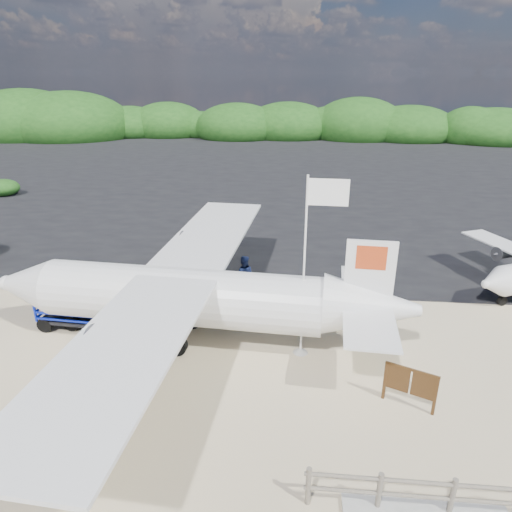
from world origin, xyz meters
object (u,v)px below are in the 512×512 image
(baggage_cart, at_px, (77,326))
(aircraft_large, at_px, (504,212))
(signboard, at_px, (407,406))
(aircraft_small, at_px, (202,167))
(crew_a, at_px, (232,308))
(crew_b, at_px, (244,275))
(crew_c, at_px, (336,301))
(flagpole, at_px, (300,352))

(baggage_cart, xyz_separation_m, aircraft_large, (21.91, 17.06, 0.00))
(baggage_cart, relative_size, signboard, 1.67)
(signboard, height_order, aircraft_small, aircraft_small)
(crew_a, bearing_deg, crew_b, -91.46)
(crew_a, relative_size, crew_c, 0.97)
(crew_c, distance_m, aircraft_small, 31.73)
(crew_b, bearing_deg, signboard, 126.21)
(crew_a, xyz_separation_m, crew_b, (0.08, 2.90, -0.00))
(crew_b, height_order, aircraft_large, aircraft_large)
(signboard, bearing_deg, aircraft_small, 135.15)
(crew_c, bearing_deg, flagpole, 81.52)
(baggage_cart, relative_size, aircraft_large, 0.15)
(signboard, bearing_deg, crew_b, 153.76)
(signboard, relative_size, crew_c, 0.88)
(crew_c, bearing_deg, crew_a, 34.39)
(flagpole, xyz_separation_m, aircraft_small, (-9.99, 31.83, 0.00))
(crew_c, bearing_deg, crew_b, -7.37)
(aircraft_small, bearing_deg, crew_c, 86.71)
(flagpole, distance_m, signboard, 3.85)
(crew_a, bearing_deg, aircraft_large, -134.03)
(crew_b, xyz_separation_m, aircraft_large, (16.05, 13.76, -0.86))
(crew_c, bearing_deg, baggage_cart, 29.14)
(baggage_cart, bearing_deg, crew_b, 32.99)
(baggage_cart, bearing_deg, crew_c, 11.08)
(flagpole, bearing_deg, aircraft_large, 52.85)
(crew_c, height_order, aircraft_large, aircraft_large)
(baggage_cart, bearing_deg, aircraft_small, 96.81)
(aircraft_large, bearing_deg, crew_a, 49.83)
(crew_b, distance_m, aircraft_large, 21.16)
(flagpole, height_order, crew_b, flagpole)
(baggage_cart, distance_m, flagpole, 8.33)
(signboard, bearing_deg, flagpole, 165.94)
(signboard, distance_m, aircraft_small, 36.60)
(signboard, height_order, crew_b, crew_b)
(flagpole, height_order, signboard, flagpole)
(aircraft_small, bearing_deg, baggage_cart, 69.09)
(crew_b, bearing_deg, crew_c, 147.70)
(baggage_cart, xyz_separation_m, flagpole, (8.28, -0.93, 0.00))
(signboard, relative_size, aircraft_small, 0.23)
(flagpole, relative_size, crew_c, 3.40)
(crew_a, relative_size, aircraft_small, 0.25)
(baggage_cart, distance_m, crew_c, 9.67)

